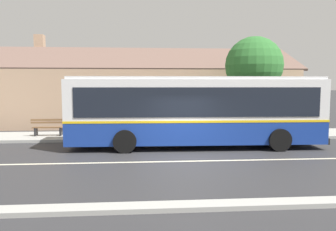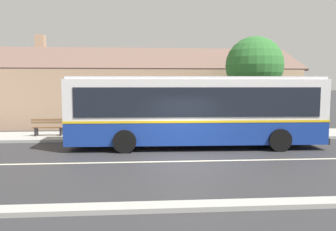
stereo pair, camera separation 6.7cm
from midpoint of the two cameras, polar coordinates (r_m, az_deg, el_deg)
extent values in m
plane|color=#2D2D30|center=(12.62, 3.15, -7.97)|extent=(300.00, 300.00, 0.00)
cube|color=#9E9E99|center=(18.46, 0.66, -3.44)|extent=(60.00, 3.00, 0.15)
cube|color=#9E9E99|center=(8.12, 7.80, -15.26)|extent=(60.00, 0.50, 0.12)
cube|color=beige|center=(12.62, 3.15, -7.95)|extent=(60.00, 0.16, 0.01)
cube|color=tan|center=(25.78, -7.50, 3.22)|extent=(24.13, 9.01, 3.90)
cube|color=brown|center=(23.58, -7.87, 9.91)|extent=(24.73, 4.56, 1.92)
cube|color=brown|center=(28.07, -7.33, 9.19)|extent=(24.73, 4.56, 1.92)
cube|color=tan|center=(27.98, -21.51, 11.72)|extent=(0.70, 0.70, 1.20)
cube|color=black|center=(21.24, -8.13, 3.28)|extent=(1.10, 0.06, 1.30)
cube|color=black|center=(22.37, 14.05, 3.27)|extent=(1.10, 0.06, 1.30)
cube|color=#4C3323|center=(21.39, 1.63, 0.40)|extent=(1.00, 0.06, 2.10)
cube|color=navy|center=(15.41, 4.57, -2.60)|extent=(11.60, 2.78, 1.00)
cube|color=gold|center=(15.34, 4.58, -0.57)|extent=(11.62, 2.80, 0.10)
cube|color=white|center=(15.27, 4.61, 2.94)|extent=(11.60, 2.78, 1.78)
cube|color=white|center=(15.26, 4.64, 6.50)|extent=(11.37, 2.65, 0.12)
cube|color=black|center=(16.53, 4.02, 2.78)|extent=(10.62, 0.29, 1.28)
cube|color=black|center=(14.03, 5.30, 2.30)|extent=(10.62, 0.29, 1.28)
cube|color=black|center=(17.05, 24.30, 2.40)|extent=(0.09, 2.20, 1.28)
cube|color=black|center=(17.03, 24.41, 5.25)|extent=(0.08, 1.75, 0.24)
cube|color=black|center=(17.23, 24.13, -3.47)|extent=(0.14, 2.50, 0.28)
cube|color=#B21919|center=(16.54, -0.99, -2.03)|extent=(3.23, 0.11, 0.70)
cube|color=black|center=(17.70, 18.62, 0.66)|extent=(0.90, 0.05, 2.53)
cylinder|color=black|center=(17.48, 15.72, -2.74)|extent=(1.01, 0.30, 1.00)
cylinder|color=black|center=(15.16, 18.77, -4.05)|extent=(1.01, 0.30, 1.00)
cylinder|color=black|center=(16.58, -6.98, -3.01)|extent=(1.01, 0.30, 1.00)
cylinder|color=black|center=(14.12, -7.66, -4.49)|extent=(1.01, 0.30, 1.00)
cube|color=brown|center=(19.06, -20.10, -1.90)|extent=(1.66, 0.10, 0.04)
cube|color=brown|center=(18.92, -20.21, -1.96)|extent=(1.66, 0.10, 0.04)
cube|color=brown|center=(18.78, -20.33, -2.01)|extent=(1.66, 0.10, 0.04)
cube|color=brown|center=(18.63, -20.47, -1.15)|extent=(1.66, 0.04, 0.10)
cube|color=brown|center=(18.61, -20.48, -0.72)|extent=(1.66, 0.04, 0.10)
cube|color=black|center=(18.78, -18.24, -2.64)|extent=(0.08, 0.43, 0.45)
cube|color=black|center=(19.14, -22.11, -2.62)|extent=(0.08, 0.43, 0.45)
cylinder|color=#4C3828|center=(20.36, 14.49, 1.17)|extent=(0.41, 0.41, 2.95)
sphere|color=#2D6B2D|center=(20.34, 14.66, 8.44)|extent=(3.41, 3.41, 3.41)
camera|label=1|loc=(0.03, -90.12, -0.01)|focal=35.00mm
camera|label=2|loc=(0.03, 89.88, 0.01)|focal=35.00mm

